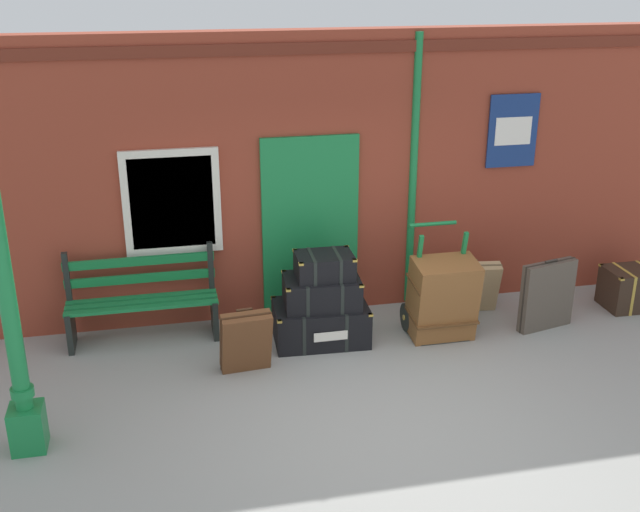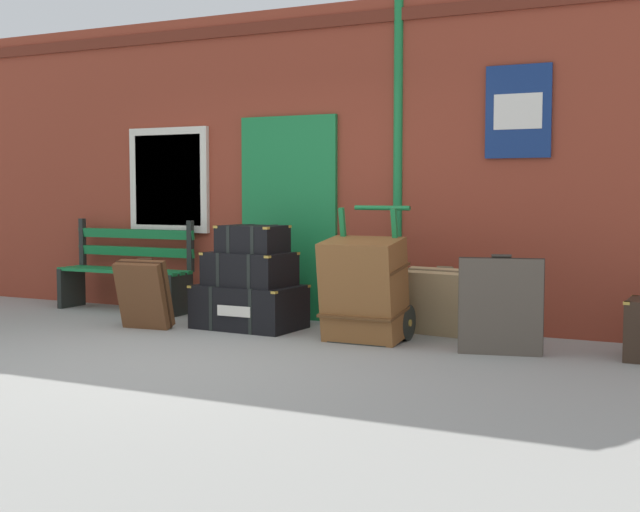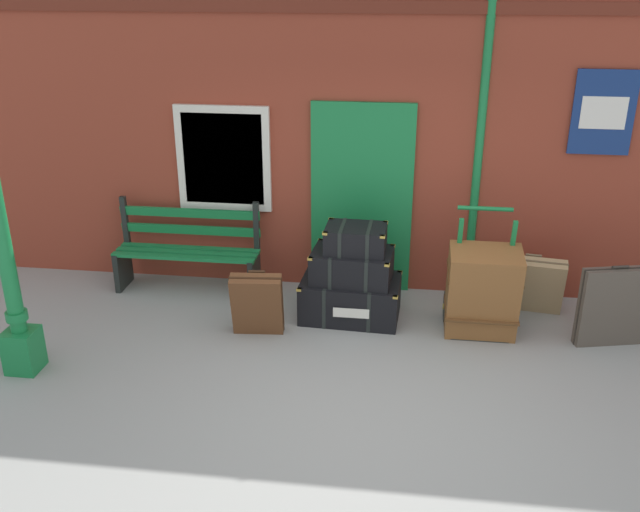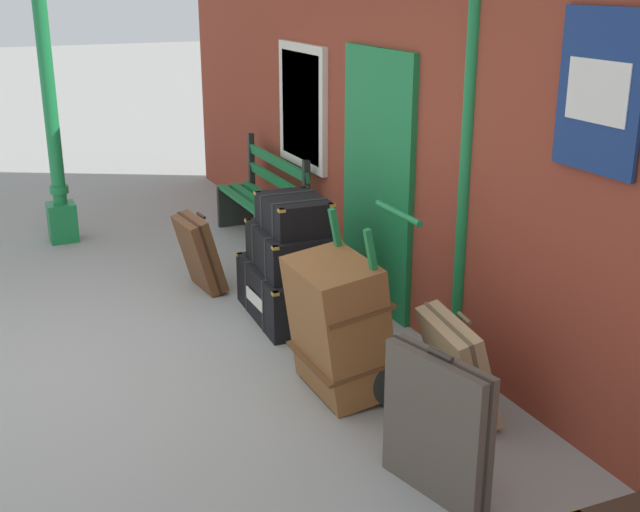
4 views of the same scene
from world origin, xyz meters
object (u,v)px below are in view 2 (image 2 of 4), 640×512
Objects in this scene: platform_bench at (127,271)px; porters_trolley at (371,309)px; steamer_trunk_base at (249,307)px; suitcase_charcoal at (444,302)px; steamer_trunk_top at (253,239)px; steamer_trunk_middle at (250,269)px; large_brown_trunk at (364,290)px; suitcase_beige at (144,294)px; suitcase_slate at (501,306)px.

platform_bench is 1.33× the size of porters_trolley.
suitcase_charcoal is (1.86, 0.35, 0.11)m from steamer_trunk_base.
steamer_trunk_top is at bearing 6.04° from steamer_trunk_base.
steamer_trunk_top is 1.93m from suitcase_charcoal.
platform_bench is 2.01m from steamer_trunk_top.
platform_bench is 1.94m from steamer_trunk_middle.
steamer_trunk_base is 1.30m from porters_trolley.
steamer_trunk_top is at bearing 14.08° from steamer_trunk_middle.
porters_trolley is (1.26, -0.04, -0.60)m from steamer_trunk_top.
large_brown_trunk is (3.17, -0.67, 0.02)m from platform_bench.
platform_bench is 3.24m from large_brown_trunk.
porters_trolley is 1.70× the size of suitcase_charcoal.
steamer_trunk_top is 0.88× the size of suitcase_charcoal.
suitcase_beige is at bearing -167.66° from porters_trolley.
porters_trolley is at bearing -1.45° from steamer_trunk_base.
porters_trolley reaches higher than suitcase_beige.
platform_bench is 2.27× the size of suitcase_charcoal.
large_brown_trunk is (1.29, -0.20, -0.11)m from steamer_trunk_middle.
steamer_trunk_base is at bearing 162.05° from steamer_trunk_middle.
platform_bench is at bearing 168.04° from large_brown_trunk.
suitcase_slate is (2.49, -0.23, -0.48)m from steamer_trunk_top.
suitcase_charcoal is at bearing 10.81° from steamer_trunk_middle.
steamer_trunk_top is 0.67× the size of large_brown_trunk.
suitcase_slate is at bearing -40.47° from suitcase_charcoal.
suitcase_slate is (2.52, -0.22, -0.19)m from steamer_trunk_middle.
steamer_trunk_base is 1.51× the size of suitcase_beige.
large_brown_trunk reaches higher than suitcase_beige.
suitcase_charcoal is (1.82, 0.34, -0.55)m from steamer_trunk_top.
steamer_trunk_top is 0.91× the size of suitcase_beige.
suitcase_slate is 0.89m from suitcase_charcoal.
platform_bench reaches higher than steamer_trunk_middle.
steamer_trunk_base is at bearing -13.95° from platform_bench.
steamer_trunk_top is at bearing -13.55° from platform_bench.
steamer_trunk_base is (1.87, -0.46, -0.23)m from platform_bench.
suitcase_beige is at bearing -162.54° from suitcase_charcoal.
suitcase_charcoal is (-0.67, 0.58, -0.07)m from suitcase_slate.
large_brown_trunk is (1.26, -0.21, -0.40)m from steamer_trunk_top.
steamer_trunk_top is 1.34m from large_brown_trunk.
suitcase_slate is (4.40, -0.69, -0.05)m from platform_bench.
large_brown_trunk is at bearing -11.96° from platform_bench.
suitcase_slate is (1.23, -0.02, -0.07)m from large_brown_trunk.
suitcase_charcoal is at bearing 10.75° from steamer_trunk_top.
steamer_trunk_top is 0.52× the size of porters_trolley.
suitcase_slate is at bearing -5.12° from steamer_trunk_base.
large_brown_trunk reaches higher than suitcase_slate.
steamer_trunk_top reaches higher than large_brown_trunk.
steamer_trunk_middle is 0.71× the size of porters_trolley.
large_brown_trunk is 1.32× the size of suitcase_charcoal.
platform_bench is 3.73m from suitcase_charcoal.
platform_bench reaches higher than suitcase_charcoal.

